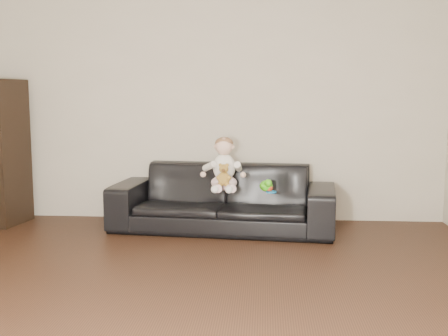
# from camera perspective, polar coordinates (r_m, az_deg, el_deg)

# --- Properties ---
(floor) EXTENTS (5.50, 5.50, 0.00)m
(floor) POSITION_cam_1_polar(r_m,az_deg,el_deg) (3.76, -4.47, -14.34)
(floor) COLOR #341E12
(floor) RESTS_ON ground
(wall_back) EXTENTS (5.00, 0.00, 5.00)m
(wall_back) POSITION_cam_1_polar(r_m,az_deg,el_deg) (6.22, -0.78, 6.63)
(wall_back) COLOR beige
(wall_back) RESTS_ON ground
(sofa) EXTENTS (2.35, 1.11, 0.66)m
(sofa) POSITION_cam_1_polar(r_m,az_deg,el_deg) (5.81, -0.08, -3.03)
(sofa) COLOR black
(sofa) RESTS_ON floor
(cabinet) EXTENTS (0.47, 0.59, 1.55)m
(cabinet) POSITION_cam_1_polar(r_m,az_deg,el_deg) (6.48, -21.68, 1.49)
(cabinet) COLOR black
(cabinet) RESTS_ON floor
(shelf_item) EXTENTS (0.22, 0.27, 0.28)m
(shelf_item) POSITION_cam_1_polar(r_m,az_deg,el_deg) (6.45, -21.67, 4.58)
(shelf_item) COLOR silver
(shelf_item) RESTS_ON cabinet
(baby) EXTENTS (0.41, 0.48, 0.53)m
(baby) POSITION_cam_1_polar(r_m,az_deg,el_deg) (5.64, -0.01, 0.13)
(baby) COLOR #F5CFD2
(baby) RESTS_ON sofa
(teddy_bear) EXTENTS (0.13, 0.13, 0.22)m
(teddy_bear) POSITION_cam_1_polar(r_m,az_deg,el_deg) (5.49, -0.03, -0.72)
(teddy_bear) COLOR olive
(teddy_bear) RESTS_ON sofa
(toy_green) EXTENTS (0.18, 0.19, 0.11)m
(toy_green) POSITION_cam_1_polar(r_m,az_deg,el_deg) (5.59, 4.30, -1.83)
(toy_green) COLOR #49CA17
(toy_green) RESTS_ON sofa
(toy_rattle) EXTENTS (0.08, 0.08, 0.07)m
(toy_rattle) POSITION_cam_1_polar(r_m,az_deg,el_deg) (5.55, 4.60, -2.09)
(toy_rattle) COLOR red
(toy_rattle) RESTS_ON sofa
(toy_blue_disc) EXTENTS (0.11, 0.11, 0.01)m
(toy_blue_disc) POSITION_cam_1_polar(r_m,az_deg,el_deg) (5.53, 4.82, -2.43)
(toy_blue_disc) COLOR #1A82D0
(toy_blue_disc) RESTS_ON sofa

